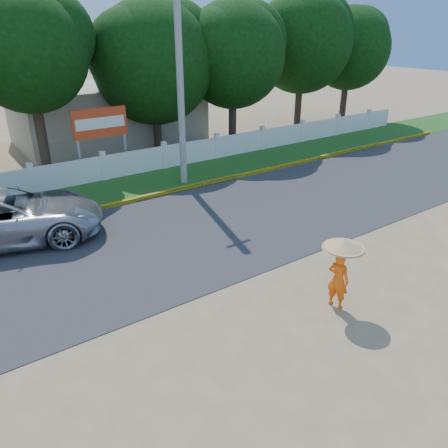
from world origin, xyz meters
name	(u,v)px	position (x,y,z in m)	size (l,w,h in m)	color
ground	(269,297)	(0.00, 0.00, 0.00)	(120.00, 120.00, 0.00)	#9E8460
road	(181,234)	(0.00, 4.50, 0.01)	(60.00, 7.00, 0.02)	#38383A
grass_verge	(118,189)	(0.00, 9.75, 0.01)	(60.00, 3.50, 0.03)	#2D601E
curb	(135,200)	(0.00, 8.05, 0.08)	(40.00, 0.18, 0.16)	yellow
fence	(104,168)	(0.00, 11.20, 0.55)	(40.00, 0.10, 1.10)	silver
building_near	(108,113)	(3.00, 18.00, 1.60)	(10.00, 6.00, 3.20)	#B7AD99
utility_pole	(180,76)	(2.70, 8.89, 4.45)	(0.28, 0.28, 8.90)	gray
vehicle	(3,217)	(-4.78, 7.21, 0.84)	(2.79, 6.04, 1.68)	#ABADB3
monk_with_parasol	(341,263)	(1.13, -1.19, 1.18)	(1.00, 1.00, 1.82)	#FF5B0D
billboard	(100,126)	(0.44, 12.30, 2.14)	(2.50, 0.13, 2.95)	gray
tree_row	(142,57)	(3.64, 14.29, 4.81)	(38.82, 7.79, 8.40)	#473828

